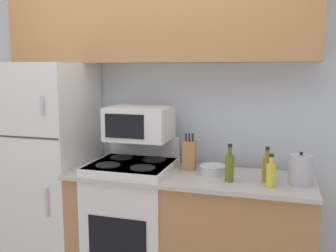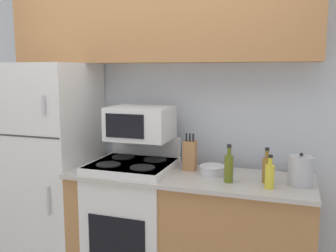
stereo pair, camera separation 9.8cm
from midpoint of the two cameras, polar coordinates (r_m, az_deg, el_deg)
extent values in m
cube|color=silver|center=(3.17, -1.77, 1.67)|extent=(8.00, 0.05, 2.55)
cube|color=#B27A47|center=(2.92, 2.10, -16.13)|extent=(1.76, 0.58, 0.87)
cube|color=#BCB7AD|center=(2.74, 2.05, -7.68)|extent=(1.76, 0.62, 0.03)
cube|color=white|center=(3.32, -18.52, -5.86)|extent=(0.67, 0.67, 1.71)
cube|color=#383838|center=(3.00, -22.45, -1.56)|extent=(0.65, 0.01, 0.01)
cylinder|color=#B7B7BC|center=(2.82, -19.58, 2.91)|extent=(0.02, 0.02, 0.14)
cylinder|color=#B7B7BC|center=(2.97, -18.88, -11.00)|extent=(0.02, 0.02, 0.22)
cube|color=#B27A47|center=(3.01, -3.00, 16.64)|extent=(2.43, 0.32, 0.74)
cube|color=white|center=(3.02, -6.37, -14.43)|extent=(0.61, 0.58, 0.96)
cube|color=black|center=(2.78, -8.83, -16.97)|extent=(0.44, 0.01, 0.34)
cube|color=#2D2D2D|center=(2.87, -6.53, -5.70)|extent=(0.58, 0.56, 0.01)
cube|color=white|center=(3.10, -4.56, -2.98)|extent=(0.58, 0.06, 0.16)
cylinder|color=black|center=(2.81, -10.14, -5.87)|extent=(0.18, 0.18, 0.01)
cylinder|color=black|center=(2.70, -4.92, -6.35)|extent=(0.18, 0.18, 0.01)
cylinder|color=black|center=(3.03, -7.97, -4.75)|extent=(0.18, 0.18, 0.01)
cylinder|color=black|center=(2.93, -3.08, -5.14)|extent=(0.18, 0.18, 0.01)
cube|color=white|center=(2.89, -5.32, 0.44)|extent=(0.47, 0.37, 0.25)
cube|color=black|center=(2.74, -7.71, -0.05)|extent=(0.30, 0.01, 0.18)
cube|color=#B27A47|center=(2.84, 2.30, -4.50)|extent=(0.09, 0.09, 0.22)
cylinder|color=black|center=(2.81, 1.75, -1.71)|extent=(0.01, 0.01, 0.06)
cylinder|color=black|center=(2.80, 2.27, -1.74)|extent=(0.01, 0.01, 0.06)
cylinder|color=black|center=(2.79, 2.79, -1.77)|extent=(0.01, 0.01, 0.06)
cylinder|color=silver|center=(2.74, 5.79, -6.72)|extent=(0.18, 0.18, 0.06)
torus|color=silver|center=(2.73, 5.80, -6.06)|extent=(0.19, 0.19, 0.01)
cylinder|color=#5B6619|center=(2.57, 8.27, -6.43)|extent=(0.06, 0.06, 0.18)
cylinder|color=#5B6619|center=(2.54, 8.33, -3.82)|extent=(0.03, 0.03, 0.06)
cylinder|color=black|center=(2.53, 8.35, -2.96)|extent=(0.03, 0.03, 0.02)
cylinder|color=gold|center=(2.50, 14.28, -7.36)|extent=(0.06, 0.06, 0.15)
cylinder|color=gold|center=(2.47, 14.37, -5.10)|extent=(0.03, 0.03, 0.05)
cylinder|color=black|center=(2.47, 14.40, -4.35)|extent=(0.03, 0.03, 0.02)
cylinder|color=olive|center=(2.62, 13.76, -6.47)|extent=(0.06, 0.06, 0.17)
cylinder|color=olive|center=(2.59, 13.84, -4.11)|extent=(0.03, 0.03, 0.05)
cylinder|color=black|center=(2.58, 13.87, -3.33)|extent=(0.03, 0.03, 0.02)
cylinder|color=#B7B7BC|center=(2.61, 18.51, -6.35)|extent=(0.16, 0.16, 0.20)
sphere|color=black|center=(2.59, 18.63, -3.98)|extent=(0.02, 0.02, 0.02)
camera|label=1|loc=(0.05, -91.04, -0.16)|focal=40.00mm
camera|label=2|loc=(0.05, 88.96, 0.16)|focal=40.00mm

